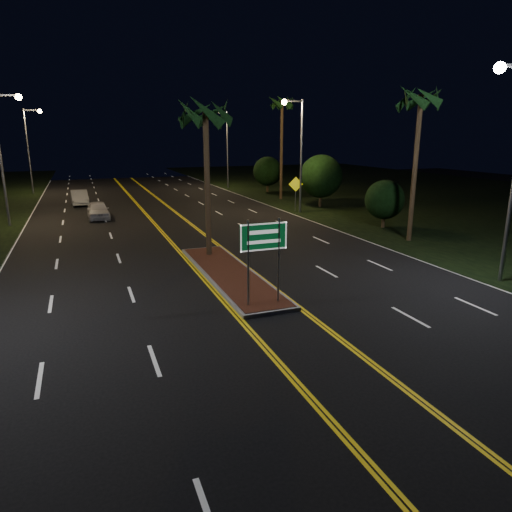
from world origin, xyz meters
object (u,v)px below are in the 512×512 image
streetlight_right_far (224,140)px  shrub_near (385,200)px  highway_sign (264,245)px  streetlight_right_mid (297,143)px  streetlight_right_near (512,150)px  median_island (229,274)px  car_far (79,196)px  streetlight_left_far (31,141)px  shrub_far (268,171)px  car_near (98,209)px  warning_sign (296,189)px  palm_median (205,114)px  streetlight_left_mid (5,144)px  palm_right_near (421,99)px  shrub_mid (321,176)px  palm_right_far (282,104)px

streetlight_right_far → shrub_near: (2.89, -28.00, -3.71)m
highway_sign → streetlight_right_mid: 22.18m
highway_sign → shrub_near: size_ratio=0.97×
streetlight_right_near → median_island: bearing=154.8°
shrub_near → streetlight_right_near: bearing=-103.5°
shrub_near → car_far: size_ratio=0.70×
streetlight_left_far → shrub_far: (24.41, -8.00, -3.32)m
car_near → streetlight_right_far: bearing=47.1°
warning_sign → car_near: bearing=-175.7°
palm_median → shrub_far: size_ratio=2.10×
palm_median → streetlight_left_mid: bearing=128.2°
palm_median → warning_sign: palm_median is taller
streetlight_right_near → car_far: (-16.84, 31.11, -4.87)m
palm_median → palm_right_near: palm_right_near is taller
streetlight_right_far → palm_right_near: size_ratio=0.97×
streetlight_left_mid → streetlight_right_near: (21.23, -22.00, 0.00)m
warning_sign → palm_median: bearing=-119.5°
shrub_far → car_near: size_ratio=0.85×
median_island → shrub_mid: size_ratio=2.22×
streetlight_right_near → palm_median: streetlight_right_near is taller
streetlight_left_far → streetlight_right_mid: size_ratio=1.00×
streetlight_left_far → warning_sign: streetlight_left_far is taller
shrub_mid → car_near: bearing=177.7°
median_island → streetlight_right_far: size_ratio=1.14×
palm_median → shrub_near: palm_median is taller
streetlight_left_mid → warning_sign: 21.79m
streetlight_right_far → car_far: streetlight_right_far is taller
palm_right_near → car_far: bearing=129.0°
streetlight_right_far → car_near: size_ratio=1.93×
highway_sign → streetlight_left_mid: (-10.61, 21.20, 3.25)m
palm_median → streetlight_left_far: bearing=107.6°
shrub_near → shrub_far: (0.30, 22.00, 0.39)m
streetlight_left_mid → shrub_near: size_ratio=2.73×
highway_sign → car_near: 22.56m
streetlight_right_far → shrub_near: streetlight_right_far is taller
palm_right_far → shrub_far: (1.00, 6.00, -6.81)m
palm_right_far → car_far: 21.01m
palm_right_near → shrub_near: (1.00, 4.00, -6.27)m
shrub_far → streetlight_right_mid: bearing=-102.8°
streetlight_right_near → car_near: size_ratio=1.93×
median_island → car_far: car_far is taller
streetlight_left_mid → palm_right_near: (23.11, -14.00, 2.56)m
shrub_far → median_island: bearing=-115.4°
streetlight_right_far → car_far: 19.65m
shrub_far → palm_median: bearing=-118.4°
car_far → streetlight_left_mid: bearing=-118.7°
shrub_mid → warning_sign: shrub_mid is taller
palm_median → shrub_near: size_ratio=2.52×
streetlight_left_mid → shrub_near: 26.37m
streetlight_right_mid → streetlight_left_far: bearing=134.0°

